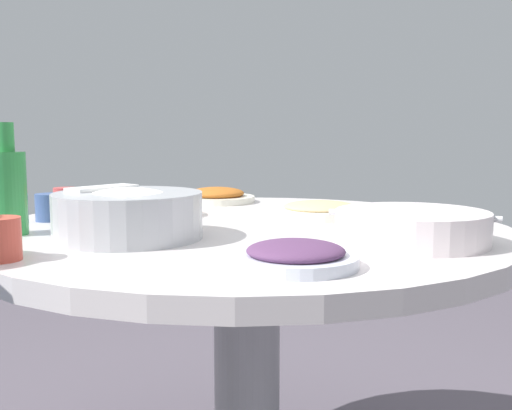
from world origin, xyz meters
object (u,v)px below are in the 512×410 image
Objects in this scene: dish_stirfry at (217,196)px; dish_shrimp at (160,209)px; round_dining_table at (247,292)px; rice_bowl at (128,214)px; soup_bowl at (411,228)px; dish_noodles at (320,210)px; tea_cup_near at (49,207)px; dish_eggplant at (296,256)px; tea_cup_far at (66,200)px; green_bottle at (8,190)px.

dish_stirfry is 0.33m from dish_shrimp.
dish_shrimp is (0.21, 0.19, 0.17)m from round_dining_table.
rice_bowl reaches higher than dish_shrimp.
rice_bowl is at bearing 74.08° from soup_bowl.
dish_noodles reaches higher than dish_shrimp.
tea_cup_near is (0.44, 0.74, 0.00)m from soup_bowl.
dish_shrimp is at bearing -12.55° from rice_bowl.
tea_cup_near reaches higher than dish_eggplant.
tea_cup_near is at bearing 172.92° from tea_cup_far.
tea_cup_near is at bearing -15.07° from green_bottle.
green_bottle reaches higher than dish_noodles.
green_bottle reaches higher than rice_bowl.
dish_eggplant reaches higher than round_dining_table.
soup_bowl reaches higher than dish_eggplant.
soup_bowl is at bearing -134.67° from round_dining_table.
dish_eggplant is 0.66m from green_bottle.
rice_bowl is 0.65m from dish_stirfry.
round_dining_table is 0.33m from dish_shrimp.
rice_bowl is 0.27m from green_bottle.
round_dining_table is at bearing -125.48° from tea_cup_far.
soup_bowl is 0.39m from dish_noodles.
dish_eggplant is 0.97× the size of dish_shrimp.
green_bottle reaches higher than dish_eggplant.
round_dining_table is 0.47m from dish_eggplant.
dish_eggplant is (-0.43, -0.01, 0.18)m from round_dining_table.
green_bottle is at bearing 164.93° from tea_cup_near.
rice_bowl is at bearing 157.17° from dish_stirfry.
tea_cup_far is at bearing 110.98° from dish_stirfry.
dish_eggplant is at bearing -178.91° from dish_stirfry.
green_bottle is at bearing 126.26° from dish_shrimp.
tea_cup_far reaches higher than soup_bowl.
soup_bowl is at bearing -169.80° from dish_noodles.
dish_noodles is at bearing -103.75° from dish_shrimp.
dish_stirfry is at bearing 30.86° from dish_noodles.
round_dining_table is 5.96× the size of dish_eggplant.
dish_shrimp is at bearing 44.31° from soup_bowl.
rice_bowl is at bearing 114.46° from round_dining_table.
tea_cup_far is at bearing -7.08° from tea_cup_near.
dish_stirfry is 0.46m from tea_cup_far.
dish_eggplant is 0.76m from tea_cup_near.
dish_eggplant is (-0.16, 0.27, -0.01)m from soup_bowl.
tea_cup_far is (0.43, 0.18, -0.02)m from rice_bowl.
tea_cup_far reaches higher than dish_eggplant.
dish_stirfry is 0.71m from green_bottle.
tea_cup_far is (0.21, 0.65, 0.02)m from dish_noodles.
round_dining_table is 0.57m from tea_cup_far.
round_dining_table is 0.43m from soup_bowl.
dish_eggplant is at bearing 159.35° from dish_noodles.
round_dining_table is 0.36m from rice_bowl.
tea_cup_near is at bearing 85.31° from dish_noodles.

